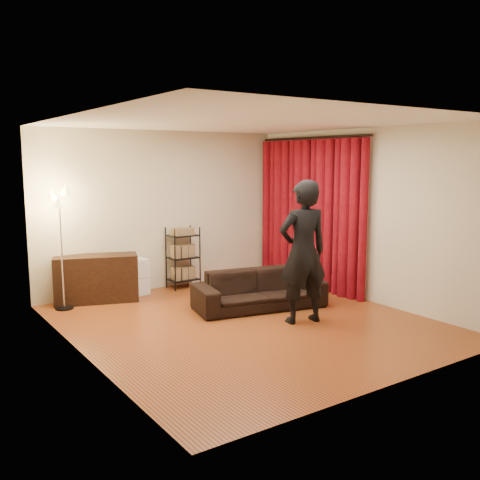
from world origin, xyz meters
TOP-DOWN VIEW (x-y plane):
  - floor at (0.00, 0.00)m, footprint 5.00×5.00m
  - ceiling at (0.00, 0.00)m, footprint 5.00×5.00m
  - wall_back at (0.00, 2.50)m, footprint 5.00×0.00m
  - wall_front at (0.00, -2.50)m, footprint 5.00×0.00m
  - wall_left at (-2.25, 0.00)m, footprint 0.00×5.00m
  - wall_right at (2.25, 0.00)m, footprint 0.00×5.00m
  - curtain_rod at (2.15, 1.12)m, footprint 0.04×2.65m
  - curtain at (2.13, 1.12)m, footprint 0.22×2.65m
  - sofa at (0.57, 0.48)m, footprint 2.06×1.16m
  - person at (0.65, -0.41)m, footprint 0.79×0.61m
  - media_cabinet at (-1.32, 2.23)m, footprint 1.35×0.86m
  - storage_boxes at (-0.63, 2.26)m, footprint 0.40×0.34m
  - wire_shelf at (0.25, 2.28)m, footprint 0.53×0.41m
  - floor_lamp at (-1.87, 2.08)m, footprint 0.42×0.42m

SIDE VIEW (x-z plane):
  - floor at x=0.00m, z-range 0.00..0.00m
  - sofa at x=0.57m, z-range 0.00..0.57m
  - storage_boxes at x=-0.63m, z-range 0.00..0.60m
  - media_cabinet at x=-1.32m, z-range 0.00..0.74m
  - wire_shelf at x=0.25m, z-range 0.00..1.06m
  - floor_lamp at x=-1.87m, z-range 0.00..1.79m
  - person at x=0.65m, z-range 0.00..1.95m
  - curtain at x=2.13m, z-range 0.00..2.55m
  - wall_back at x=0.00m, z-range -1.15..3.85m
  - wall_front at x=0.00m, z-range -1.15..3.85m
  - wall_left at x=-2.25m, z-range -1.15..3.85m
  - wall_right at x=2.25m, z-range -1.15..3.85m
  - curtain_rod at x=2.15m, z-range 2.56..2.60m
  - ceiling at x=0.00m, z-range 2.70..2.70m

